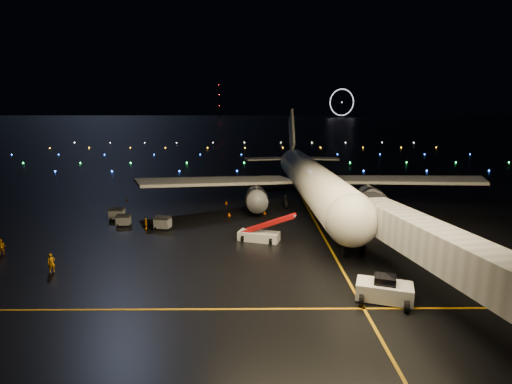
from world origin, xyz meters
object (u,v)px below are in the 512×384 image
baggage_cart_0 (163,223)px  baggage_cart_2 (117,214)px  airliner (309,158)px  baggage_cart_1 (123,220)px  belt_loader (259,227)px  pushback_tug (384,288)px  crew_c (146,223)px  crew_a (51,263)px  crew_b (1,247)px

baggage_cart_0 → baggage_cart_2: (-7.63, 4.69, 0.00)m
airliner → baggage_cart_1: bearing=-158.0°
belt_loader → baggage_cart_0: bearing=176.6°
airliner → pushback_tug: size_ratio=12.19×
crew_c → baggage_cart_1: crew_c is taller
belt_loader → baggage_cart_2: (-20.36, 9.61, -0.89)m
crew_a → crew_b: 9.17m
baggage_cart_1 → baggage_cart_2: baggage_cart_2 is taller
pushback_tug → crew_c: pushback_tug is taller
airliner → crew_c: bearing=-151.7°
airliner → baggage_cart_2: bearing=-164.8°
crew_b → pushback_tug: bearing=-28.8°
pushback_tug → baggage_cart_0: bearing=156.9°
crew_a → baggage_cart_2: crew_a is taller
belt_loader → baggage_cart_1: bearing=178.3°
pushback_tug → crew_a: pushback_tug is taller
belt_loader → baggage_cart_1: (-18.46, 6.53, -0.99)m
airliner → crew_b: 43.85m
baggage_cart_1 → pushback_tug: bearing=-41.6°
belt_loader → crew_b: size_ratio=4.01×
belt_loader → baggage_cart_2: belt_loader is taller
airliner → crew_a: size_ratio=29.01×
belt_loader → crew_c: belt_loader is taller
crew_a → crew_b: crew_a is taller
airliner → crew_a: bearing=-137.9°
belt_loader → crew_b: bearing=-153.1°
pushback_tug → crew_b: size_ratio=2.51×
airliner → baggage_cart_0: size_ratio=27.36×
crew_b → baggage_cart_0: size_ratio=0.90×
airliner → baggage_cart_2: 30.89m
crew_c → baggage_cart_2: bearing=-164.4°
airliner → pushback_tug: airliner is taller
airliner → baggage_cart_0: bearing=-149.3°
airliner → crew_a: (-28.90, -27.77, -6.87)m
airliner → belt_loader: airliner is taller
airliner → crew_b: (-36.71, -22.97, -6.92)m
baggage_cart_0 → baggage_cart_1: size_ratio=1.11×
crew_a → baggage_cart_2: size_ratio=0.94×
crew_c → baggage_cart_0: bearing=59.3°
crew_b → baggage_cart_1: (9.82, 11.10, -0.13)m
pushback_tug → belt_loader: (-10.22, 15.53, 0.68)m
pushback_tug → baggage_cart_1: pushback_tug is taller
crew_a → baggage_cart_1: (2.01, 15.90, -0.18)m
baggage_cart_1 → crew_b: bearing=-135.6°
crew_a → airliner: bearing=9.8°
pushback_tug → crew_b: pushback_tug is taller
crew_b → baggage_cart_2: 16.24m
crew_a → baggage_cart_0: size_ratio=0.94×
airliner → baggage_cart_1: airliner is taller
baggage_cart_2 → crew_a: bearing=-90.7°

